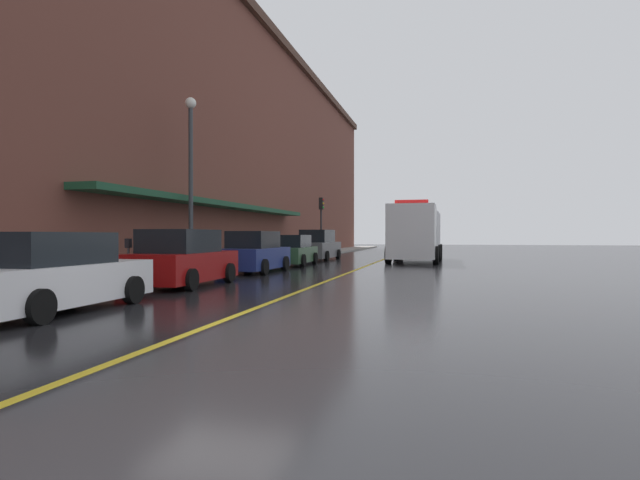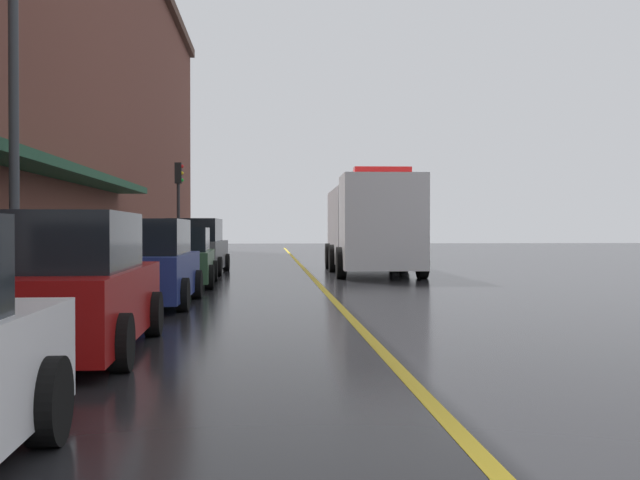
{
  "view_description": "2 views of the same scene",
  "coord_description": "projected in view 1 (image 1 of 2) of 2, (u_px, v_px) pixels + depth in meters",
  "views": [
    {
      "loc": [
        4.02,
        -8.78,
        1.58
      ],
      "look_at": [
        -2.84,
        19.23,
        1.32
      ],
      "focal_mm": 29.14,
      "sensor_mm": 36.0,
      "label": 1
    },
    {
      "loc": [
        -1.45,
        -3.72,
        1.54
      ],
      "look_at": [
        0.34,
        21.94,
        1.19
      ],
      "focal_mm": 42.65,
      "sensor_mm": 36.0,
      "label": 2
    }
  ],
  "objects": [
    {
      "name": "parking_meter_1",
      "position": [
        33.0,
        258.0,
        12.08
      ],
      "size": [
        0.14,
        0.18,
        1.33
      ],
      "color": "#4C4C51",
      "rests_on": "sidewalk_left"
    },
    {
      "name": "parked_car_4",
      "position": [
        318.0,
        246.0,
        33.05
      ],
      "size": [
        2.19,
        4.84,
        1.93
      ],
      "rotation": [
        0.0,
        0.0,
        1.54
      ],
      "color": "#595B60",
      "rests_on": "ground"
    },
    {
      "name": "sidewalk_left",
      "position": [
        292.0,
        257.0,
        35.25
      ],
      "size": [
        2.4,
        70.0,
        0.15
      ],
      "primitive_type": "cube",
      "color": "gray",
      "rests_on": "ground"
    },
    {
      "name": "parking_meter_2",
      "position": [
        128.0,
        252.0,
        15.69
      ],
      "size": [
        0.14,
        0.18,
        1.33
      ],
      "color": "#4C4C51",
      "rests_on": "sidewalk_left"
    },
    {
      "name": "parking_meter_0",
      "position": [
        253.0,
        246.0,
        25.73
      ],
      "size": [
        0.14,
        0.18,
        1.33
      ],
      "color": "#4C4C51",
      "rests_on": "sidewalk_left"
    },
    {
      "name": "parked_car_3",
      "position": [
        292.0,
        251.0,
        27.18
      ],
      "size": [
        2.12,
        4.4,
        1.6
      ],
      "rotation": [
        0.0,
        0.0,
        1.6
      ],
      "color": "#2D5133",
      "rests_on": "ground"
    },
    {
      "name": "parked_car_2",
      "position": [
        255.0,
        253.0,
        22.03
      ],
      "size": [
        2.0,
        4.4,
        1.75
      ],
      "rotation": [
        0.0,
        0.0,
        1.57
      ],
      "color": "navy",
      "rests_on": "ground"
    },
    {
      "name": "parked_car_0",
      "position": [
        51.0,
        274.0,
        10.68
      ],
      "size": [
        2.14,
        4.67,
        1.64
      ],
      "rotation": [
        0.0,
        0.0,
        1.59
      ],
      "color": "silver",
      "rests_on": "ground"
    },
    {
      "name": "parked_car_1",
      "position": [
        183.0,
        260.0,
        16.19
      ],
      "size": [
        2.18,
        4.57,
        1.76
      ],
      "rotation": [
        0.0,
        0.0,
        1.59
      ],
      "color": "maroon",
      "rests_on": "ground"
    },
    {
      "name": "street_lamp_left",
      "position": [
        191.0,
        165.0,
        20.75
      ],
      "size": [
        0.44,
        0.44,
        6.94
      ],
      "color": "#33383D",
      "rests_on": "sidewalk_left"
    },
    {
      "name": "traffic_light_near",
      "position": [
        321.0,
        215.0,
        39.52
      ],
      "size": [
        0.38,
        0.36,
        4.3
      ],
      "color": "#232326",
      "rests_on": "sidewalk_left"
    },
    {
      "name": "box_truck",
      "position": [
        416.0,
        234.0,
        31.32
      ],
      "size": [
        3.02,
        8.87,
        3.5
      ],
      "rotation": [
        0.0,
        0.0,
        -1.59
      ],
      "color": "silver",
      "rests_on": "ground"
    },
    {
      "name": "lane_center_stripe",
      "position": [
        383.0,
        259.0,
        33.78
      ],
      "size": [
        0.16,
        70.0,
        0.01
      ],
      "primitive_type": "cube",
      "color": "gold",
      "rests_on": "ground"
    },
    {
      "name": "ground_plane",
      "position": [
        383.0,
        260.0,
        33.78
      ],
      "size": [
        112.0,
        112.0,
        0.0
      ],
      "primitive_type": "plane",
      "color": "black"
    },
    {
      "name": "brick_building_left",
      "position": [
        208.0,
        145.0,
        35.56
      ],
      "size": [
        10.15,
        64.0,
        15.51
      ],
      "color": "brown",
      "rests_on": "ground"
    }
  ]
}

